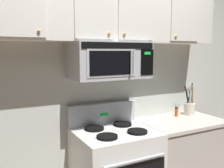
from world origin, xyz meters
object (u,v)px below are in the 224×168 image
at_px(over_range_microwave, 110,60).
at_px(spice_jar, 176,112).
at_px(utensil_crock_cream, 189,107).
at_px(salt_shaker, 178,111).

height_order(over_range_microwave, spice_jar, over_range_microwave).
xyz_separation_m(over_range_microwave, utensil_crock_cream, (1.10, 0.02, -0.58)).
xyz_separation_m(over_range_microwave, salt_shaker, (0.99, 0.09, -0.62)).
distance_m(salt_shaker, spice_jar, 0.09).
distance_m(over_range_microwave, spice_jar, 1.10).
bearing_deg(utensil_crock_cream, salt_shaker, 149.12).
bearing_deg(over_range_microwave, salt_shaker, 5.28).
relative_size(over_range_microwave, spice_jar, 6.83).
bearing_deg(salt_shaker, spice_jar, -146.41).
relative_size(utensil_crock_cream, spice_jar, 3.52).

